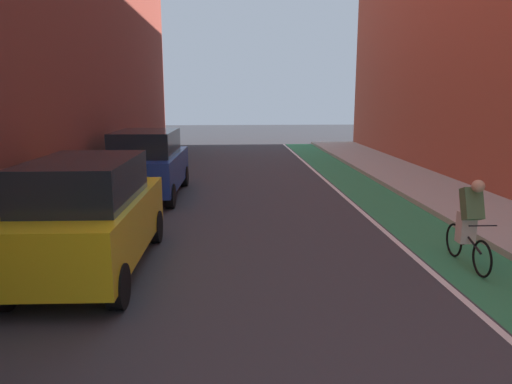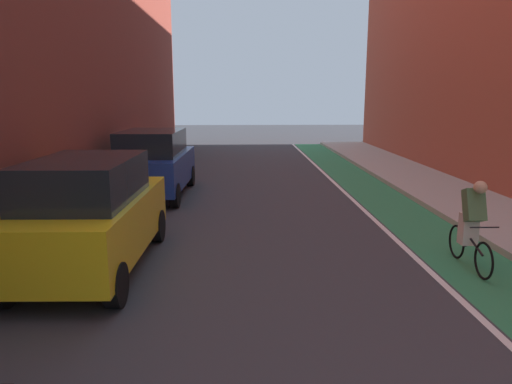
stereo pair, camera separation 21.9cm
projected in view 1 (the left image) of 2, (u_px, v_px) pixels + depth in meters
ground_plane at (271, 238)px, 10.24m from camera, size 77.46×77.46×0.00m
bike_lane_paint at (398, 213)px, 12.40m from camera, size 1.60×35.21×0.00m
lane_divider_stripe at (364, 213)px, 12.35m from camera, size 0.12×35.21×0.00m
sidewalk_right at (478, 209)px, 12.51m from camera, size 2.65×35.21×0.14m
parked_suv_yellow_cab at (90, 214)px, 8.13m from camera, size 1.92×4.28×1.98m
parked_suv_blue at (148, 163)px, 14.21m from camera, size 2.07×4.33×1.98m
cyclist_trailing at (469, 220)px, 8.43m from camera, size 0.48×1.68×1.60m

